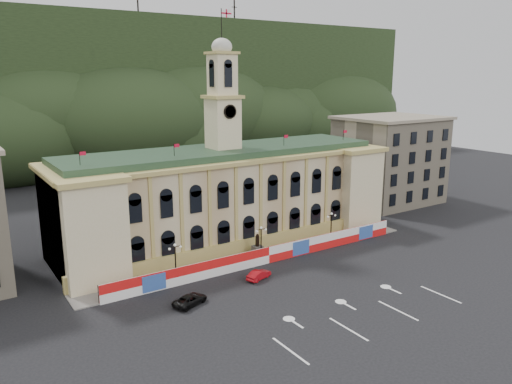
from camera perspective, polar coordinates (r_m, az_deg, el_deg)
ground at (r=64.00m, az=9.35°, el=-12.10°), size 260.00×260.00×0.00m
lane_markings at (r=60.84m, az=12.63°, el=-13.66°), size 26.00×10.00×0.02m
hill_ridge at (r=168.88m, az=-20.12°, el=9.86°), size 230.00×80.00×64.00m
city_hall at (r=82.51m, az=-3.55°, el=-0.34°), size 56.20×17.60×37.10m
side_building_right at (r=111.85m, az=15.01°, el=3.62°), size 21.00×17.00×18.60m
hoarding_fence at (r=74.32m, az=1.46°, el=-7.19°), size 50.00×0.44×2.50m
pavement at (r=76.77m, az=0.27°, el=-7.44°), size 56.00×5.50×0.16m
statue at (r=76.58m, az=0.16°, el=-6.61°), size 1.40×1.40×3.72m
lamp_left at (r=68.76m, az=-9.20°, el=-7.48°), size 1.96×0.44×5.15m
lamp_center at (r=75.17m, az=0.59°, el=-5.47°), size 1.96×0.44×5.15m
lamp_right at (r=83.47m, az=8.59°, el=-3.70°), size 1.96×0.44×5.15m
red_sedan at (r=68.88m, az=0.32°, el=-9.43°), size 3.77×4.78×1.30m
black_suv at (r=62.31m, az=-7.54°, el=-12.11°), size 5.20×6.07×1.30m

